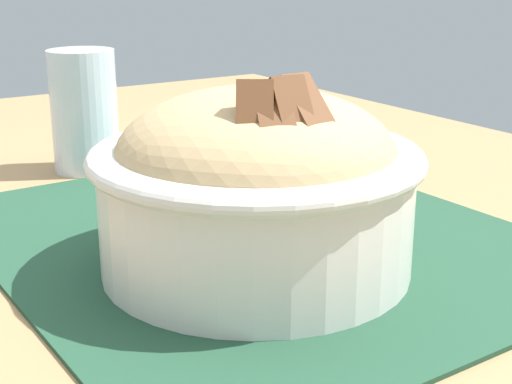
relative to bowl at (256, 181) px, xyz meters
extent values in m
cube|color=#99754C|center=(0.07, -0.02, -0.07)|extent=(1.26, 0.86, 0.02)
cylinder|color=olive|center=(0.64, -0.39, -0.44)|extent=(0.04, 0.04, 0.70)
cube|color=#1E422D|center=(0.05, -0.03, -0.06)|extent=(0.41, 0.35, 0.00)
cylinder|color=silver|center=(0.00, 0.00, -0.02)|extent=(0.19, 0.19, 0.08)
torus|color=silver|center=(0.00, 0.00, 0.02)|extent=(0.20, 0.20, 0.01)
ellipsoid|color=tan|center=(0.00, 0.00, 0.02)|extent=(0.23, 0.23, 0.08)
sphere|color=#1E781F|center=(-0.03, 0.00, 0.04)|extent=(0.04, 0.04, 0.04)
sphere|color=#1E781F|center=(0.03, -0.04, 0.04)|extent=(0.03, 0.03, 0.03)
cylinder|color=orange|center=(-0.01, 0.01, 0.04)|extent=(0.01, 0.03, 0.01)
cube|color=brown|center=(-0.04, 0.03, 0.05)|extent=(0.04, 0.03, 0.04)
cube|color=brown|center=(-0.05, 0.02, 0.05)|extent=(0.04, 0.03, 0.04)
cube|color=brown|center=(-0.05, 0.01, 0.05)|extent=(0.04, 0.02, 0.05)
cube|color=brown|center=(-0.05, 0.00, 0.05)|extent=(0.04, 0.02, 0.04)
cube|color=silver|center=(0.15, -0.08, -0.06)|extent=(0.02, 0.07, 0.00)
cube|color=silver|center=(0.15, -0.04, -0.06)|extent=(0.01, 0.01, 0.00)
cube|color=silver|center=(0.14, -0.02, -0.06)|extent=(0.02, 0.03, 0.00)
cube|color=silver|center=(0.15, 0.01, -0.06)|extent=(0.00, 0.02, 0.00)
cube|color=silver|center=(0.15, 0.01, -0.06)|extent=(0.00, 0.02, 0.00)
cube|color=silver|center=(0.14, 0.01, -0.06)|extent=(0.00, 0.02, 0.00)
cube|color=silver|center=(0.13, 0.01, -0.06)|extent=(0.00, 0.02, 0.00)
cylinder|color=silver|center=(0.29, 0.00, 0.00)|extent=(0.06, 0.06, 0.11)
cylinder|color=silver|center=(0.29, 0.00, -0.04)|extent=(0.05, 0.05, 0.04)
camera|label=1|loc=(-0.37, 0.24, 0.13)|focal=52.63mm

